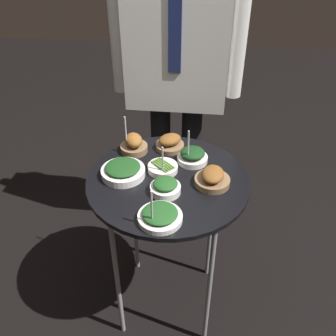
% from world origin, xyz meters
% --- Properties ---
extents(ground_plane, '(8.00, 8.00, 0.00)m').
position_xyz_m(ground_plane, '(0.00, 0.00, 0.00)').
color(ground_plane, black).
extents(serving_cart, '(0.63, 0.63, 0.77)m').
position_xyz_m(serving_cart, '(0.00, 0.00, 0.70)').
color(serving_cart, black).
rests_on(serving_cart, ground_plane).
extents(bowl_asparagus_center, '(0.12, 0.12, 0.13)m').
position_xyz_m(bowl_asparagus_center, '(-0.03, 0.05, 0.78)').
color(bowl_asparagus_center, silver).
rests_on(bowl_asparagus_center, serving_cart).
extents(bowl_roast_mid_right, '(0.13, 0.12, 0.06)m').
position_xyz_m(bowl_roast_mid_right, '(-0.02, 0.21, 0.79)').
color(bowl_roast_mid_right, brown).
rests_on(bowl_roast_mid_right, serving_cart).
extents(bowl_spinach_near_rim, '(0.17, 0.17, 0.05)m').
position_xyz_m(bowl_spinach_near_rim, '(-0.17, -0.00, 0.79)').
color(bowl_spinach_near_rim, white).
rests_on(bowl_spinach_near_rim, serving_cart).
extents(bowl_spinach_front_center, '(0.12, 0.12, 0.16)m').
position_xyz_m(bowl_spinach_front_center, '(0.08, 0.13, 0.79)').
color(bowl_spinach_front_center, silver).
rests_on(bowl_spinach_front_center, serving_cart).
extents(bowl_roast_mid_left, '(0.11, 0.11, 0.17)m').
position_xyz_m(bowl_roast_mid_left, '(-0.16, 0.17, 0.80)').
color(bowl_roast_mid_left, brown).
rests_on(bowl_roast_mid_left, serving_cart).
extents(bowl_spinach_front_right, '(0.11, 0.11, 0.05)m').
position_xyz_m(bowl_spinach_front_right, '(-0.00, -0.08, 0.79)').
color(bowl_spinach_front_right, white).
rests_on(bowl_spinach_front_right, serving_cart).
extents(bowl_roast_back_left, '(0.13, 0.13, 0.07)m').
position_xyz_m(bowl_roast_back_left, '(0.17, -0.01, 0.79)').
color(bowl_roast_back_left, brown).
rests_on(bowl_roast_back_left, serving_cart).
extents(bowl_spinach_far_rim, '(0.15, 0.15, 0.15)m').
position_xyz_m(bowl_spinach_far_rim, '(0.00, -0.23, 0.79)').
color(bowl_spinach_far_rim, white).
rests_on(bowl_spinach_far_rim, serving_cart).
extents(waiter_figure, '(0.61, 0.23, 1.66)m').
position_xyz_m(waiter_figure, '(-0.02, 0.55, 1.05)').
color(waiter_figure, black).
rests_on(waiter_figure, ground_plane).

